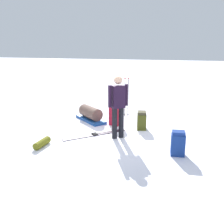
{
  "coord_description": "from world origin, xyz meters",
  "views": [
    {
      "loc": [
        -1.99,
        6.38,
        2.45
      ],
      "look_at": [
        0.0,
        0.0,
        0.7
      ],
      "focal_mm": 40.59,
      "sensor_mm": 36.0,
      "label": 1
    }
  ],
  "objects_px": {
    "backpack_large_dark": "(115,115)",
    "backpack_bright": "(178,144)",
    "ski_pair_near": "(95,135)",
    "gear_sled": "(91,114)",
    "backpack_small_spare": "(142,121)",
    "sleeping_mat_rolled": "(42,143)",
    "ski_poles_planted_near": "(126,95)",
    "skier_standing": "(118,104)"
  },
  "relations": [
    {
      "from": "ski_pair_near",
      "to": "skier_standing",
      "type": "bearing_deg",
      "value": 178.96
    },
    {
      "from": "ski_poles_planted_near",
      "to": "gear_sled",
      "type": "height_order",
      "value": "ski_poles_planted_near"
    },
    {
      "from": "backpack_bright",
      "to": "backpack_small_spare",
      "type": "bearing_deg",
      "value": -54.57
    },
    {
      "from": "ski_poles_planted_near",
      "to": "backpack_small_spare",
      "type": "bearing_deg",
      "value": 122.0
    },
    {
      "from": "backpack_bright",
      "to": "gear_sled",
      "type": "bearing_deg",
      "value": -33.82
    },
    {
      "from": "skier_standing",
      "to": "backpack_bright",
      "type": "height_order",
      "value": "skier_standing"
    },
    {
      "from": "backpack_small_spare",
      "to": "gear_sled",
      "type": "bearing_deg",
      "value": -11.39
    },
    {
      "from": "ski_pair_near",
      "to": "gear_sled",
      "type": "xyz_separation_m",
      "value": [
        0.64,
        -1.28,
        0.21
      ]
    },
    {
      "from": "ski_pair_near",
      "to": "backpack_small_spare",
      "type": "height_order",
      "value": "backpack_small_spare"
    },
    {
      "from": "ski_pair_near",
      "to": "ski_poles_planted_near",
      "type": "bearing_deg",
      "value": -99.22
    },
    {
      "from": "gear_sled",
      "to": "sleeping_mat_rolled",
      "type": "distance_m",
      "value": 2.49
    },
    {
      "from": "skier_standing",
      "to": "backpack_small_spare",
      "type": "bearing_deg",
      "value": -117.27
    },
    {
      "from": "backpack_large_dark",
      "to": "ski_poles_planted_near",
      "type": "height_order",
      "value": "ski_poles_planted_near"
    },
    {
      "from": "backpack_bright",
      "to": "ski_poles_planted_near",
      "type": "relative_size",
      "value": 0.42
    },
    {
      "from": "backpack_large_dark",
      "to": "ski_poles_planted_near",
      "type": "distance_m",
      "value": 1.21
    },
    {
      "from": "ski_pair_near",
      "to": "ski_poles_planted_near",
      "type": "distance_m",
      "value": 2.36
    },
    {
      "from": "backpack_bright",
      "to": "skier_standing",
      "type": "bearing_deg",
      "value": -22.9
    },
    {
      "from": "ski_pair_near",
      "to": "backpack_large_dark",
      "type": "height_order",
      "value": "backpack_large_dark"
    },
    {
      "from": "backpack_small_spare",
      "to": "gear_sled",
      "type": "xyz_separation_m",
      "value": [
        1.81,
        -0.36,
        -0.04
      ]
    },
    {
      "from": "backpack_large_dark",
      "to": "sleeping_mat_rolled",
      "type": "xyz_separation_m",
      "value": [
        1.24,
        2.25,
        -0.26
      ]
    },
    {
      "from": "ski_poles_planted_near",
      "to": "gear_sled",
      "type": "bearing_deg",
      "value": 42.67
    },
    {
      "from": "backpack_small_spare",
      "to": "skier_standing",
      "type": "bearing_deg",
      "value": 62.73
    },
    {
      "from": "ski_poles_planted_near",
      "to": "backpack_bright",
      "type": "bearing_deg",
      "value": 123.94
    },
    {
      "from": "skier_standing",
      "to": "backpack_large_dark",
      "type": "relative_size",
      "value": 2.4
    },
    {
      "from": "backpack_large_dark",
      "to": "backpack_bright",
      "type": "relative_size",
      "value": 1.22
    },
    {
      "from": "sleeping_mat_rolled",
      "to": "backpack_bright",
      "type": "bearing_deg",
      "value": -171.65
    },
    {
      "from": "backpack_large_dark",
      "to": "gear_sled",
      "type": "relative_size",
      "value": 0.54
    },
    {
      "from": "backpack_small_spare",
      "to": "gear_sled",
      "type": "relative_size",
      "value": 0.42
    },
    {
      "from": "backpack_bright",
      "to": "backpack_small_spare",
      "type": "xyz_separation_m",
      "value": [
        1.15,
        -1.62,
        -0.01
      ]
    },
    {
      "from": "sleeping_mat_rolled",
      "to": "backpack_large_dark",
      "type": "bearing_deg",
      "value": -118.78
    },
    {
      "from": "backpack_small_spare",
      "to": "sleeping_mat_rolled",
      "type": "xyz_separation_m",
      "value": [
        2.12,
        2.1,
        -0.18
      ]
    },
    {
      "from": "skier_standing",
      "to": "ski_pair_near",
      "type": "bearing_deg",
      "value": -1.04
    },
    {
      "from": "ski_pair_near",
      "to": "backpack_large_dark",
      "type": "bearing_deg",
      "value": -104.49
    },
    {
      "from": "ski_pair_near",
      "to": "backpack_small_spare",
      "type": "distance_m",
      "value": 1.5
    },
    {
      "from": "backpack_small_spare",
      "to": "ski_poles_planted_near",
      "type": "height_order",
      "value": "ski_poles_planted_near"
    },
    {
      "from": "backpack_small_spare",
      "to": "sleeping_mat_rolled",
      "type": "distance_m",
      "value": 2.99
    },
    {
      "from": "backpack_bright",
      "to": "backpack_small_spare",
      "type": "distance_m",
      "value": 1.99
    },
    {
      "from": "ski_pair_near",
      "to": "gear_sled",
      "type": "bearing_deg",
      "value": -63.3
    },
    {
      "from": "backpack_small_spare",
      "to": "ski_poles_planted_near",
      "type": "distance_m",
      "value": 1.6
    },
    {
      "from": "sleeping_mat_rolled",
      "to": "skier_standing",
      "type": "bearing_deg",
      "value": -144.58
    },
    {
      "from": "backpack_small_spare",
      "to": "ski_poles_planted_near",
      "type": "bearing_deg",
      "value": -58.0
    },
    {
      "from": "ski_poles_planted_near",
      "to": "gear_sled",
      "type": "xyz_separation_m",
      "value": [
        1.0,
        0.92,
        -0.54
      ]
    }
  ]
}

